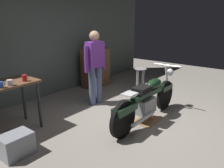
{
  "coord_description": "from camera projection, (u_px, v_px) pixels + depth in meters",
  "views": [
    {
      "loc": [
        -3.29,
        -1.96,
        1.92
      ],
      "look_at": [
        0.06,
        0.7,
        0.65
      ],
      "focal_mm": 35.46,
      "sensor_mm": 36.0,
      "label": 1
    }
  ],
  "objects": [
    {
      "name": "shop_stool",
      "position": [
        140.0,
        74.0,
        5.93
      ],
      "size": [
        0.32,
        0.32,
        0.64
      ],
      "color": "#B2B2B7",
      "rests_on": "ground_plane"
    },
    {
      "name": "mug_white_ceramic",
      "position": [
        10.0,
        83.0,
        3.49
      ],
      "size": [
        0.12,
        0.09,
        0.09
      ],
      "color": "white",
      "rests_on": "workbench"
    },
    {
      "name": "wooden_dresser",
      "position": [
        96.0,
        68.0,
        6.39
      ],
      "size": [
        0.8,
        0.47,
        1.1
      ],
      "color": "brown",
      "rests_on": "ground_plane"
    },
    {
      "name": "motorcycle",
      "position": [
        148.0,
        99.0,
        4.2
      ],
      "size": [
        2.19,
        0.6,
        1.0
      ],
      "rotation": [
        0.0,
        0.0,
        -0.0
      ],
      "color": "black",
      "rests_on": "ground_plane"
    },
    {
      "name": "drip_tray",
      "position": [
        147.0,
        120.0,
        4.34
      ],
      "size": [
        0.56,
        0.4,
        0.01
      ],
      "primitive_type": "cube",
      "color": "olive",
      "rests_on": "ground_plane"
    },
    {
      "name": "mug_blue_enamel",
      "position": [
        0.0,
        85.0,
        3.38
      ],
      "size": [
        0.12,
        0.08,
        0.1
      ],
      "color": "#2D51AD",
      "rests_on": "workbench"
    },
    {
      "name": "mug_red_diner",
      "position": [
        25.0,
        78.0,
        3.74
      ],
      "size": [
        0.12,
        0.08,
        0.11
      ],
      "color": "red",
      "rests_on": "workbench"
    },
    {
      "name": "person_standing",
      "position": [
        95.0,
        65.0,
        4.94
      ],
      "size": [
        0.57,
        0.26,
        1.67
      ],
      "rotation": [
        0.0,
        0.0,
        3.02
      ],
      "color": "slate",
      "rests_on": "ground_plane"
    },
    {
      "name": "back_wall",
      "position": [
        44.0,
        34.0,
        5.42
      ],
      "size": [
        8.0,
        0.12,
        3.1
      ],
      "primitive_type": "cube",
      "color": "#56605B",
      "rests_on": "ground_plane"
    },
    {
      "name": "storage_bin",
      "position": [
        16.0,
        145.0,
        3.19
      ],
      "size": [
        0.44,
        0.32,
        0.34
      ],
      "primitive_type": "cube",
      "color": "gray",
      "rests_on": "ground_plane"
    },
    {
      "name": "ground_plane",
      "position": [
        139.0,
        124.0,
        4.19
      ],
      "size": [
        12.0,
        12.0,
        0.0
      ],
      "primitive_type": "plane",
      "color": "gray"
    }
  ]
}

